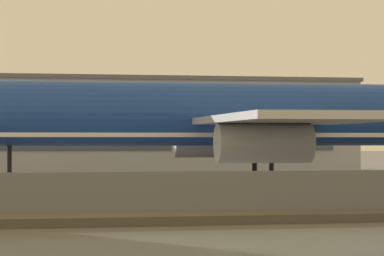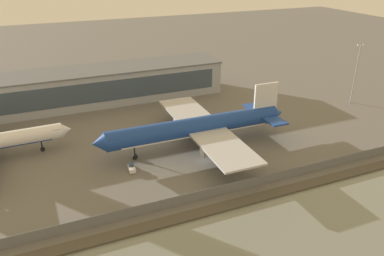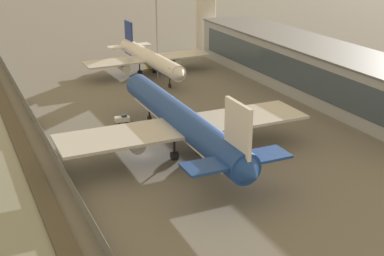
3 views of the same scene
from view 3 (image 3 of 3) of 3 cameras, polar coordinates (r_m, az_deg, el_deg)
The scene contains 9 objects.
ground_plane at distance 103.32m, azimuth -5.28°, elevation -2.86°, with size 500.00×500.00×0.00m, color #66635E.
shoreline_seawall at distance 98.98m, azimuth -16.54°, elevation -4.64°, with size 320.00×3.00×0.50m.
perimeter_fence at distance 99.14m, azimuth -14.04°, elevation -3.68°, with size 280.00×0.10×2.58m.
cargo_jet_blue at distance 101.92m, azimuth -1.04°, elevation 0.73°, with size 57.03×48.63×16.58m.
passenger_jet_white at distance 156.73m, azimuth -4.58°, elevation 7.43°, with size 44.29×37.66×13.42m.
baggage_tug at distance 120.39m, azimuth -7.44°, elevation 0.97°, with size 1.82×3.31×1.80m.
ops_van at distance 165.22m, azimuth -4.05°, elevation 6.77°, with size 2.48×5.34×2.48m.
terminal_building at distance 143.77m, azimuth 13.08°, elevation 6.20°, with size 97.54×17.98×12.59m.
apron_light_mast_apron_west at distance 152.05m, azimuth -3.78°, elevation 10.17°, with size 3.20×0.40×23.94m.
Camera 3 is at (89.34, -31.18, 41.49)m, focal length 50.00 mm.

